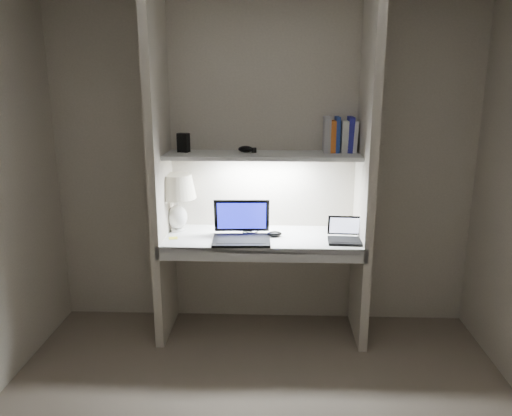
{
  "coord_description": "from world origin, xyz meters",
  "views": [
    {
      "loc": [
        0.09,
        -2.26,
        1.89
      ],
      "look_at": [
        -0.04,
        1.05,
        1.03
      ],
      "focal_mm": 35.0,
      "sensor_mm": 36.0,
      "label": 1
    }
  ],
  "objects_px": {
    "laptop_main": "(241,231)",
    "laptop_netbook": "(346,235)",
    "table_lamp": "(177,193)",
    "book_row": "(340,135)",
    "speaker": "(250,220)"
  },
  "relations": [
    {
      "from": "table_lamp",
      "to": "book_row",
      "type": "xyz_separation_m",
      "value": [
        1.2,
        0.09,
        0.42
      ]
    },
    {
      "from": "table_lamp",
      "to": "laptop_netbook",
      "type": "distance_m",
      "value": 1.28
    },
    {
      "from": "table_lamp",
      "to": "laptop_main",
      "type": "bearing_deg",
      "value": -20.36
    },
    {
      "from": "table_lamp",
      "to": "book_row",
      "type": "height_order",
      "value": "book_row"
    },
    {
      "from": "laptop_main",
      "to": "speaker",
      "type": "distance_m",
      "value": 0.27
    },
    {
      "from": "table_lamp",
      "to": "laptop_main",
      "type": "xyz_separation_m",
      "value": [
        0.5,
        -0.18,
        -0.23
      ]
    },
    {
      "from": "book_row",
      "to": "laptop_main",
      "type": "bearing_deg",
      "value": -158.79
    },
    {
      "from": "speaker",
      "to": "book_row",
      "type": "distance_m",
      "value": 0.93
    },
    {
      "from": "table_lamp",
      "to": "book_row",
      "type": "relative_size",
      "value": 1.68
    },
    {
      "from": "laptop_netbook",
      "to": "book_row",
      "type": "xyz_separation_m",
      "value": [
        -0.04,
        0.28,
        0.68
      ]
    },
    {
      "from": "laptop_main",
      "to": "speaker",
      "type": "xyz_separation_m",
      "value": [
        0.05,
        0.27,
        0.0
      ]
    },
    {
      "from": "speaker",
      "to": "laptop_netbook",
      "type": "bearing_deg",
      "value": 0.42
    },
    {
      "from": "laptop_netbook",
      "to": "speaker",
      "type": "distance_m",
      "value": 0.75
    },
    {
      "from": "laptop_main",
      "to": "laptop_netbook",
      "type": "bearing_deg",
      "value": -3.44
    },
    {
      "from": "laptop_main",
      "to": "table_lamp",
      "type": "bearing_deg",
      "value": 156.98
    }
  ]
}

